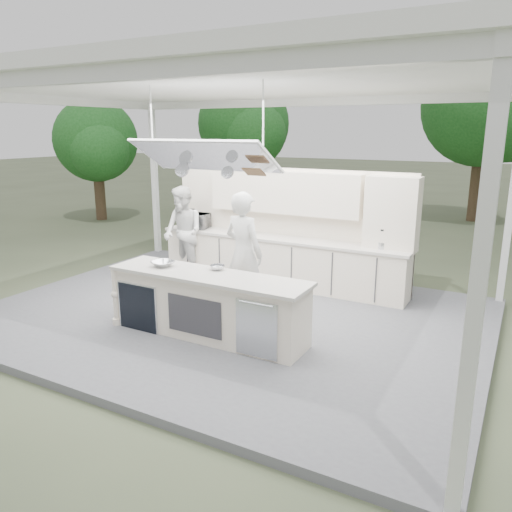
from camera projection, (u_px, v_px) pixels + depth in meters
The scene contains 12 objects.
ground at pixel (230, 320), 8.33m from camera, with size 90.00×90.00×0.00m, color #4F583C.
stage_deck at pixel (230, 317), 8.32m from camera, with size 8.00×6.00×0.12m, color #5D5E62.
tent at pixel (226, 87), 7.40m from camera, with size 8.20×6.20×3.86m.
demo_island at pixel (207, 305), 7.33m from camera, with size 3.10×0.79×0.95m.
back_counter at pixel (280, 260), 9.80m from camera, with size 5.08×0.72×0.95m.
back_wall_unit at pixel (306, 211), 9.53m from camera, with size 5.05×0.48×2.25m.
tree_cluster at pixel (385, 123), 15.90m from camera, with size 19.55×9.40×5.85m.
head_chef at pixel (244, 253), 8.15m from camera, with size 0.74×0.48×2.03m, color silver.
sous_chef at pixel (183, 232), 10.16m from camera, with size 0.91×0.71×1.88m, color silver.
toaster_oven at pixel (195, 221), 10.50m from camera, with size 0.57×0.38×0.31m, color silver.
bowl_large at pixel (163, 264), 7.60m from camera, with size 0.33×0.33×0.08m, color silver.
bowl_small at pixel (217, 268), 7.41m from camera, with size 0.22×0.22×0.07m, color #B7B9BE.
Camera 1 is at (4.14, -6.63, 3.11)m, focal length 35.00 mm.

